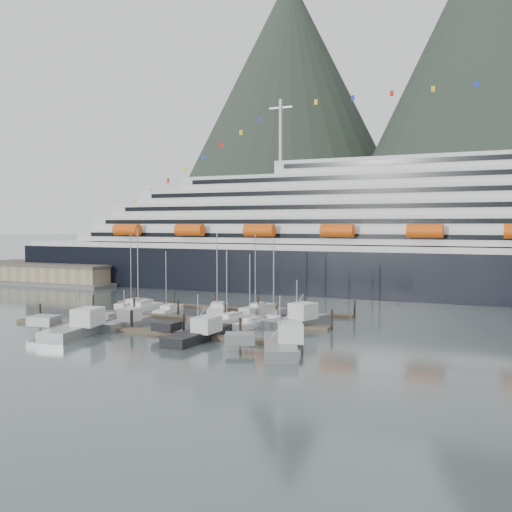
% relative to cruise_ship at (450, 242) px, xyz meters
% --- Properties ---
extents(ground, '(1600.00, 1600.00, 0.00)m').
position_rel_cruise_ship_xyz_m(ground, '(-30.03, -54.94, -12.04)').
color(ground, '#4E5C5B').
rests_on(ground, ground).
extents(cruise_ship, '(210.00, 30.40, 50.30)m').
position_rel_cruise_ship_xyz_m(cruise_ship, '(0.00, 0.00, 0.00)').
color(cruise_ship, black).
rests_on(cruise_ship, ground).
extents(warehouse, '(46.00, 20.00, 5.80)m').
position_rel_cruise_ship_xyz_m(warehouse, '(-102.03, -12.94, -9.79)').
color(warehouse, '#595956').
rests_on(warehouse, ground).
extents(dock_near, '(48.18, 2.28, 3.20)m').
position_rel_cruise_ship_xyz_m(dock_near, '(-34.95, -64.89, -11.73)').
color(dock_near, '#4B4030').
rests_on(dock_near, ground).
extents(dock_mid, '(48.18, 2.28, 3.20)m').
position_rel_cruise_ship_xyz_m(dock_mid, '(-34.95, -51.89, -11.73)').
color(dock_mid, '#4B4030').
rests_on(dock_mid, ground).
extents(dock_far, '(48.18, 2.28, 3.20)m').
position_rel_cruise_ship_xyz_m(dock_far, '(-34.95, -38.89, -11.73)').
color(dock_far, '#4B4030').
rests_on(dock_far, ground).
extents(sailboat_a, '(3.13, 9.89, 15.70)m').
position_rel_cruise_ship_xyz_m(sailboat_a, '(-48.80, -46.17, -11.59)').
color(sailboat_a, silver).
rests_on(sailboat_a, ground).
extents(sailboat_b, '(4.00, 9.35, 11.44)m').
position_rel_cruise_ship_xyz_m(sailboat_b, '(-42.89, -46.37, -11.65)').
color(sailboat_b, silver).
rests_on(sailboat_b, ground).
extents(sailboat_c, '(4.85, 10.33, 12.17)m').
position_rel_cruise_ship_xyz_m(sailboat_c, '(-27.44, -52.06, -11.62)').
color(sailboat_c, silver).
rests_on(sailboat_c, ground).
extents(sailboat_d, '(5.84, 11.76, 13.92)m').
position_rel_cruise_ship_xyz_m(sailboat_d, '(-20.91, -49.62, -11.62)').
color(sailboat_d, silver).
rests_on(sailboat_d, ground).
extents(sailboat_e, '(2.86, 9.35, 14.33)m').
position_rel_cruise_ship_xyz_m(sailboat_e, '(-53.55, -41.83, -11.62)').
color(sailboat_e, silver).
rests_on(sailboat_e, ground).
extents(sailboat_f, '(6.42, 10.31, 14.84)m').
position_rel_cruise_ship_xyz_m(sailboat_f, '(-35.17, -42.00, -11.59)').
color(sailboat_f, silver).
rests_on(sailboat_f, ground).
extents(sailboat_g, '(3.55, 9.66, 14.41)m').
position_rel_cruise_ship_xyz_m(sailboat_g, '(-29.33, -37.28, -11.62)').
color(sailboat_g, silver).
rests_on(sailboat_g, ground).
extents(sailboat_h, '(3.52, 8.58, 11.66)m').
position_rel_cruise_ship_xyz_m(sailboat_h, '(-22.89, -53.57, -11.64)').
color(sailboat_h, silver).
rests_on(sailboat_h, ground).
extents(trawler_a, '(11.14, 15.27, 8.18)m').
position_rel_cruise_ship_xyz_m(trawler_a, '(-42.98, -69.97, -11.04)').
color(trawler_a, '#96989B').
rests_on(trawler_a, ground).
extents(trawler_b, '(7.60, 9.97, 6.37)m').
position_rel_cruise_ship_xyz_m(trawler_b, '(-40.54, -62.47, -11.20)').
color(trawler_b, '#96989B').
rests_on(trawler_b, ground).
extents(trawler_c, '(9.53, 13.56, 6.88)m').
position_rel_cruise_ship_xyz_m(trawler_c, '(-25.37, -66.35, -11.15)').
color(trawler_c, black).
rests_on(trawler_c, ground).
extents(trawler_d, '(11.15, 13.40, 7.74)m').
position_rel_cruise_ship_xyz_m(trawler_d, '(-12.16, -69.18, -11.08)').
color(trawler_d, '#96989B').
rests_on(trawler_d, ground).
extents(trawler_e, '(10.46, 12.89, 8.00)m').
position_rel_cruise_ship_xyz_m(trawler_e, '(-16.82, -50.70, -11.05)').
color(trawler_e, '#96989B').
rests_on(trawler_e, ground).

